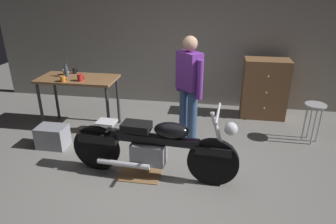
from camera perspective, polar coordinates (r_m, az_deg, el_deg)
ground_plane at (r=4.07m, az=-1.07°, el=-12.39°), size 12.00×12.00×0.00m
back_wall at (r=6.13m, az=3.73°, el=15.53°), size 8.00×0.12×3.10m
workbench at (r=5.34m, az=-16.51°, el=5.04°), size 1.30×0.64×0.90m
motorcycle at (r=3.88m, az=-2.75°, el=-6.43°), size 2.19×0.60×1.00m
person_standing at (r=4.60m, az=3.93°, el=4.91°), size 0.43×0.43×1.67m
shop_stool at (r=5.23m, az=25.74°, el=-0.12°), size 0.32×0.32×0.64m
wooden_dresser at (r=5.90m, az=17.64°, el=4.19°), size 0.80×0.47×1.10m
drip_tray at (r=4.16m, az=-5.27°, el=-11.48°), size 0.56×0.40×0.01m
storage_bin at (r=5.03m, az=-20.83°, el=-4.34°), size 0.44×0.32×0.34m
mug_black_matte at (r=5.56m, az=-17.10°, el=7.40°), size 0.10×0.07×0.09m
mug_red_diner at (r=5.09m, az=-16.14°, el=6.20°), size 0.13×0.09×0.11m
mug_white_ceramic at (r=5.52m, az=-18.68°, el=7.09°), size 0.11×0.07×0.09m
mug_orange_travel at (r=5.15m, az=-19.07°, el=5.88°), size 0.12×0.09×0.09m
bottle at (r=5.39m, az=-18.55°, el=7.30°), size 0.06×0.06×0.24m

